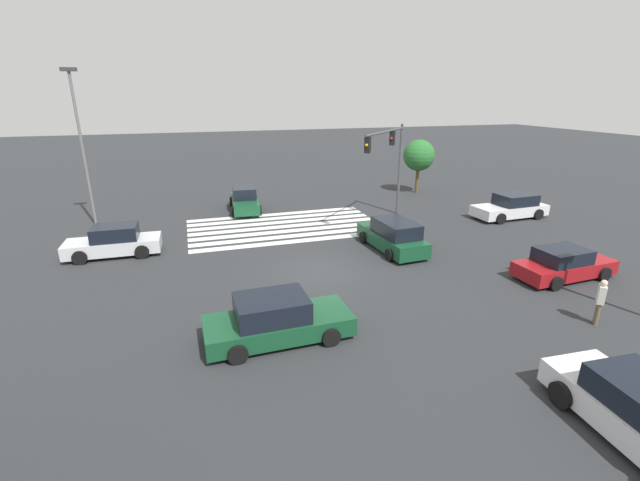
# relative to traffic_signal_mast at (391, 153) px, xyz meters

# --- Properties ---
(ground_plane) EXTENTS (153.79, 153.79, 0.00)m
(ground_plane) POSITION_rel_traffic_signal_mast_xyz_m (6.54, 6.54, -4.23)
(ground_plane) COLOR #2B2D30
(crosswalk_markings) EXTENTS (11.41, 6.30, 0.01)m
(crosswalk_markings) POSITION_rel_traffic_signal_mast_xyz_m (6.54, -0.67, -4.22)
(crosswalk_markings) COLOR silver
(crosswalk_markings) RESTS_ON ground_plane
(traffic_signal_mast) EXTENTS (4.47, 4.47, 5.85)m
(traffic_signal_mast) POSITION_rel_traffic_signal_mast_xyz_m (0.00, 0.00, 0.00)
(traffic_signal_mast) COLOR #47474C
(traffic_signal_mast) RESTS_ON ground_plane
(car_0) EXTENTS (2.24, 4.68, 1.63)m
(car_0) POSITION_rel_traffic_signal_mast_xyz_m (2.13, 4.97, -3.47)
(car_0) COLOR #144728
(car_0) RESTS_ON ground_plane
(car_1) EXTENTS (4.89, 2.31, 1.55)m
(car_1) POSITION_rel_traffic_signal_mast_xyz_m (-7.92, 1.75, -3.51)
(car_1) COLOR silver
(car_1) RESTS_ON ground_plane
(car_2) EXTENTS (4.85, 2.23, 1.53)m
(car_2) POSITION_rel_traffic_signal_mast_xyz_m (9.58, 11.52, -3.53)
(car_2) COLOR #144728
(car_2) RESTS_ON ground_plane
(car_4) EXTENTS (4.54, 2.12, 1.38)m
(car_4) POSITION_rel_traffic_signal_mast_xyz_m (-3.38, 10.40, -3.59)
(car_4) COLOR maroon
(car_4) RESTS_ON ground_plane
(car_5) EXTENTS (4.48, 2.00, 1.53)m
(car_5) POSITION_rel_traffic_signal_mast_xyz_m (15.72, 1.55, -3.53)
(car_5) COLOR silver
(car_5) RESTS_ON ground_plane
(car_6) EXTENTS (2.15, 4.41, 1.64)m
(car_6) POSITION_rel_traffic_signal_mast_xyz_m (8.34, -5.06, -3.49)
(car_6) COLOR #144728
(car_6) RESTS_ON ground_plane
(pedestrian) EXTENTS (0.41, 0.41, 1.69)m
(pedestrian) POSITION_rel_traffic_signal_mast_xyz_m (-1.31, 13.92, -3.28)
(pedestrian) COLOR brown
(pedestrian) RESTS_ON ground_plane
(street_light_pole_a) EXTENTS (0.80, 0.36, 9.02)m
(street_light_pole_a) POSITION_rel_traffic_signal_mast_xyz_m (17.58, -4.42, 1.10)
(street_light_pole_a) COLOR slate
(street_light_pole_a) RESTS_ON ground_plane
(tree_corner_a) EXTENTS (2.46, 2.46, 4.23)m
(tree_corner_a) POSITION_rel_traffic_signal_mast_xyz_m (-5.80, -6.67, -1.24)
(tree_corner_a) COLOR brown
(tree_corner_a) RESTS_ON ground_plane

